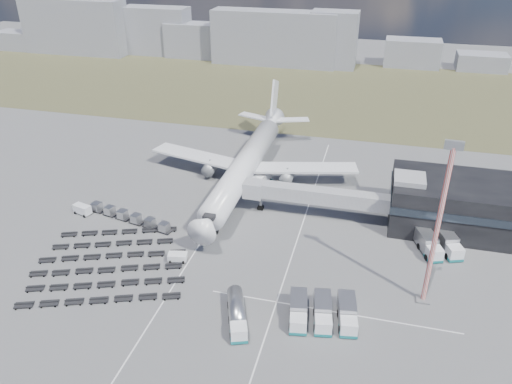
# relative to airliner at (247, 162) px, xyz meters

# --- Properties ---
(ground) EXTENTS (420.00, 420.00, 0.00)m
(ground) POSITION_rel_airliner_xyz_m (0.00, -32.38, -5.29)
(ground) COLOR #565659
(ground) RESTS_ON ground
(grass_strip) EXTENTS (420.00, 90.00, 0.01)m
(grass_strip) POSITION_rel_airliner_xyz_m (0.00, 77.62, -5.29)
(grass_strip) COLOR #49492C
(grass_strip) RESTS_ON ground
(lane_markings) EXTENTS (47.12, 110.00, 0.01)m
(lane_markings) POSITION_rel_airliner_xyz_m (9.77, -29.38, -5.29)
(lane_markings) COLOR silver
(lane_markings) RESTS_ON ground
(terminal) EXTENTS (30.40, 16.40, 11.00)m
(terminal) POSITION_rel_airliner_xyz_m (47.77, -8.41, -0.04)
(terminal) COLOR black
(terminal) RESTS_ON ground
(jet_bridge) EXTENTS (30.30, 3.80, 7.05)m
(jet_bridge) POSITION_rel_airliner_xyz_m (15.90, -11.95, -0.24)
(jet_bridge) COLOR #939399
(jet_bridge) RESTS_ON ground
(airliner) EXTENTS (51.59, 64.53, 17.62)m
(airliner) POSITION_rel_airliner_xyz_m (0.00, 0.00, 0.00)
(airliner) COLOR white
(airliner) RESTS_ON ground
(skyline) EXTENTS (299.18, 26.48, 24.53)m
(skyline) POSITION_rel_airliner_xyz_m (-36.89, 114.98, 4.48)
(skyline) COLOR gray
(skyline) RESTS_ON ground
(fuel_tanker) EXTENTS (5.90, 10.37, 3.27)m
(fuel_tanker) POSITION_rel_airliner_xyz_m (11.03, -46.37, -3.66)
(fuel_tanker) COLOR white
(fuel_tanker) RESTS_ON ground
(pushback_tug) EXTENTS (3.78, 2.63, 1.54)m
(pushback_tug) POSITION_rel_airliner_xyz_m (-4.00, -33.80, -4.52)
(pushback_tug) COLOR white
(pushback_tug) RESTS_ON ground
(utility_van) EXTENTS (4.26, 2.81, 2.12)m
(utility_van) POSITION_rel_airliner_xyz_m (-30.04, -23.21, -4.23)
(utility_van) COLOR white
(utility_van) RESTS_ON ground
(catering_truck) EXTENTS (3.86, 6.71, 2.90)m
(catering_truck) POSITION_rel_airliner_xyz_m (3.69, -0.83, -3.81)
(catering_truck) COLOR white
(catering_truck) RESTS_ON ground
(service_trucks_near) EXTENTS (11.32, 9.28, 3.10)m
(service_trucks_near) POSITION_rel_airliner_xyz_m (23.79, -42.79, -3.61)
(service_trucks_near) COLOR white
(service_trucks_near) RESTS_ON ground
(service_trucks_far) EXTENTS (8.84, 9.62, 3.17)m
(service_trucks_far) POSITION_rel_airliner_xyz_m (42.32, -18.82, -3.57)
(service_trucks_far) COLOR white
(service_trucks_far) RESTS_ON ground
(uld_row) EXTENTS (20.55, 6.37, 1.88)m
(uld_row) POSITION_rel_airliner_xyz_m (-18.95, -23.43, -4.17)
(uld_row) COLOR black
(uld_row) RESTS_ON ground
(baggage_dollies) EXTENTS (31.79, 29.76, 0.71)m
(baggage_dollies) POSITION_rel_airliner_xyz_m (-15.71, -38.22, -4.94)
(baggage_dollies) COLOR black
(baggage_dollies) RESTS_ON ground
(floodlight_mast) EXTENTS (2.66, 2.18, 28.24)m
(floodlight_mast) POSITION_rel_airliner_xyz_m (39.19, -33.90, 8.86)
(floodlight_mast) COLOR red
(floodlight_mast) RESTS_ON ground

